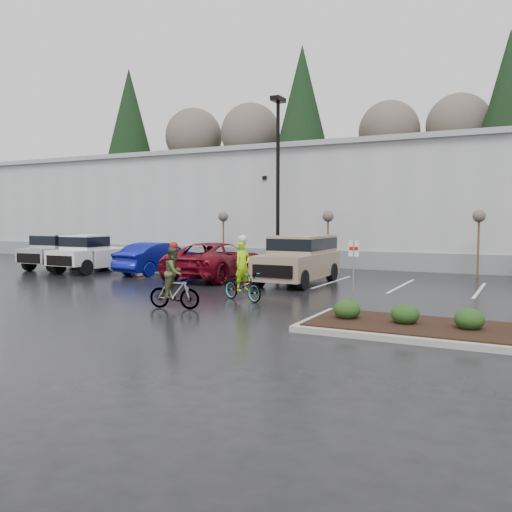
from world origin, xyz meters
The scene contains 20 objects.
ground centered at (0.00, 0.00, 0.00)m, with size 120.00×120.00×0.00m, color black.
warehouse centered at (0.00, 21.99, 3.65)m, with size 60.50×15.50×7.20m.
wooded_ridge centered at (0.00, 45.00, 3.00)m, with size 80.00×25.00×6.00m, color #213E19.
lamppost centered at (-4.00, 12.00, 5.69)m, with size 0.50×1.00×9.22m.
sapling_west centered at (-8.00, 13.00, 2.73)m, with size 0.60×0.60×3.20m.
sapling_mid centered at (-1.50, 13.00, 2.73)m, with size 0.60×0.60×3.20m.
sapling_east centered at (6.00, 13.00, 2.73)m, with size 0.60×0.60×3.20m.
curb_island centered at (7.00, -1.00, 0.07)m, with size 8.00×3.00×0.15m, color gray.
mulch_bed centered at (7.00, -1.00, 0.17)m, with size 7.60×2.60×0.04m, color black.
shrub_a centered at (4.00, -1.00, 0.41)m, with size 0.70×0.70×0.52m, color black.
shrub_b centered at (5.50, -1.00, 0.41)m, with size 0.70×0.70×0.52m, color black.
shrub_c centered at (7.00, -1.00, 0.41)m, with size 0.70×0.70×0.52m, color black.
fire_lane_sign centered at (3.80, 0.20, 1.41)m, with size 0.30×0.05×2.20m.
pickup_silver centered at (-14.68, 7.30, 0.98)m, with size 2.10×5.20×1.96m, color #AFB2B7, non-canonical shape.
pickup_white centered at (-12.02, 6.84, 0.98)m, with size 2.10×5.20×1.96m, color white, non-canonical shape.
car_blue centered at (-8.48, 7.42, 0.79)m, with size 1.68×4.82×1.59m, color navy.
car_red centered at (-4.74, 6.82, 0.85)m, with size 2.81×6.09×1.69m, color maroon.
suv_tan centered at (-0.63, 6.72, 1.03)m, with size 2.20×5.10×2.06m, color gray, non-canonical shape.
cyclist_hivis centered at (-0.46, 1.50, 0.70)m, with size 1.95×1.26×2.24m.
cyclist_olive centered at (-1.54, -0.94, 0.77)m, with size 1.66×0.83×2.08m.
Camera 1 is at (8.26, -14.58, 2.80)m, focal length 38.00 mm.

